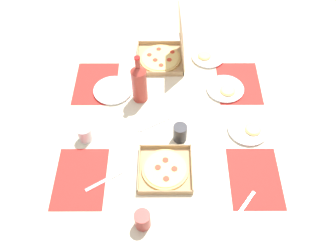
% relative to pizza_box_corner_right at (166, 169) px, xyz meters
% --- Properties ---
extents(ground_plane, '(6.00, 6.00, 0.00)m').
position_rel_pizza_box_corner_right_xyz_m(ground_plane, '(-0.29, 0.01, -0.77)').
color(ground_plane, beige).
extents(dining_table, '(1.49, 1.19, 0.76)m').
position_rel_pizza_box_corner_right_xyz_m(dining_table, '(-0.29, 0.01, -0.11)').
color(dining_table, '#3F3328').
rests_on(dining_table, ground_plane).
extents(placemat_near_left, '(0.36, 0.26, 0.00)m').
position_rel_pizza_box_corner_right_xyz_m(placemat_near_left, '(-0.63, -0.43, -0.01)').
color(placemat_near_left, red).
rests_on(placemat_near_left, dining_table).
extents(placemat_near_right, '(0.36, 0.26, 0.00)m').
position_rel_pizza_box_corner_right_xyz_m(placemat_near_right, '(0.05, -0.43, -0.01)').
color(placemat_near_right, red).
rests_on(placemat_near_right, dining_table).
extents(placemat_far_left, '(0.36, 0.26, 0.00)m').
position_rel_pizza_box_corner_right_xyz_m(placemat_far_left, '(-0.63, 0.46, -0.01)').
color(placemat_far_left, red).
rests_on(placemat_far_left, dining_table).
extents(placemat_far_right, '(0.36, 0.26, 0.00)m').
position_rel_pizza_box_corner_right_xyz_m(placemat_far_right, '(0.05, 0.46, -0.01)').
color(placemat_far_right, red).
rests_on(placemat_far_right, dining_table).
extents(pizza_box_corner_right, '(0.28, 0.28, 0.04)m').
position_rel_pizza_box_corner_right_xyz_m(pizza_box_corner_right, '(0.00, 0.00, 0.00)').
color(pizza_box_corner_right, tan).
rests_on(pizza_box_corner_right, dining_table).
extents(pizza_box_corner_left, '(0.31, 0.31, 0.34)m').
position_rel_pizza_box_corner_right_xyz_m(pizza_box_corner_left, '(-0.84, -0.00, 0.04)').
color(pizza_box_corner_left, tan).
rests_on(pizza_box_corner_left, dining_table).
extents(plate_middle, '(0.22, 0.22, 0.03)m').
position_rel_pizza_box_corner_right_xyz_m(plate_middle, '(-0.86, 0.28, -0.00)').
color(plate_middle, white).
rests_on(plate_middle, dining_table).
extents(plate_far_right, '(0.23, 0.23, 0.03)m').
position_rel_pizza_box_corner_right_xyz_m(plate_far_right, '(-0.57, 0.37, -0.00)').
color(plate_far_right, white).
rests_on(plate_far_right, dining_table).
extents(plate_near_left, '(0.22, 0.22, 0.03)m').
position_rel_pizza_box_corner_right_xyz_m(plate_near_left, '(-0.26, 0.46, -0.00)').
color(plate_near_left, white).
rests_on(plate_near_left, dining_table).
extents(plate_far_left, '(0.24, 0.24, 0.02)m').
position_rel_pizza_box_corner_right_xyz_m(plate_far_left, '(-0.56, -0.32, -0.00)').
color(plate_far_left, white).
rests_on(plate_far_left, dining_table).
extents(soda_bottle, '(0.09, 0.09, 0.32)m').
position_rel_pizza_box_corner_right_xyz_m(soda_bottle, '(-0.50, -0.15, 0.12)').
color(soda_bottle, '#B2382D').
rests_on(soda_bottle, dining_table).
extents(cup_spare, '(0.08, 0.08, 0.09)m').
position_rel_pizza_box_corner_right_xyz_m(cup_spare, '(-0.20, -0.44, 0.03)').
color(cup_spare, silver).
rests_on(cup_spare, dining_table).
extents(cup_dark, '(0.07, 0.07, 0.10)m').
position_rel_pizza_box_corner_right_xyz_m(cup_dark, '(-0.20, 0.08, 0.04)').
color(cup_dark, '#333338').
rests_on(cup_dark, dining_table).
extents(cup_clear_right, '(0.08, 0.08, 0.10)m').
position_rel_pizza_box_corner_right_xyz_m(cup_clear_right, '(0.29, -0.10, 0.04)').
color(cup_clear_right, '#BF4742').
rests_on(cup_clear_right, dining_table).
extents(knife_by_far_left, '(0.13, 0.19, 0.00)m').
position_rel_pizza_box_corner_right_xyz_m(knife_by_far_left, '(0.06, -0.31, -0.01)').
color(knife_by_far_left, '#B7B7BC').
rests_on(knife_by_far_left, dining_table).
extents(fork_by_near_left, '(0.16, 0.13, 0.00)m').
position_rel_pizza_box_corner_right_xyz_m(fork_by_near_left, '(0.20, 0.38, -0.01)').
color(fork_by_near_left, '#B7B7BC').
rests_on(fork_by_near_left, dining_table).
extents(knife_by_far_right, '(0.12, 0.19, 0.00)m').
position_rel_pizza_box_corner_right_xyz_m(knife_by_far_right, '(-0.30, -0.06, -0.01)').
color(knife_by_far_right, '#B7B7BC').
rests_on(knife_by_far_right, dining_table).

